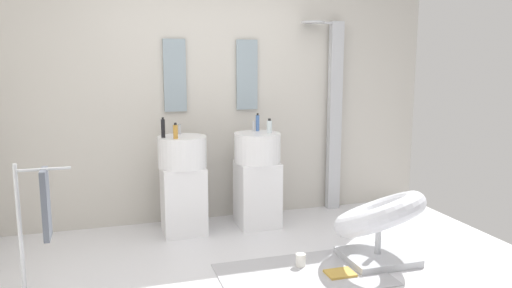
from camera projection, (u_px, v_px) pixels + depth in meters
ground_plane at (259, 282)px, 3.79m from camera, size 4.80×3.60×0.04m
rear_partition at (210, 94)px, 5.12m from camera, size 4.80×0.10×2.60m
pedestal_sink_left at (183, 182)px, 4.74m from camera, size 0.46×0.46×1.04m
pedestal_sink_right at (257, 177)px, 4.96m from camera, size 0.46×0.46×1.04m
vanity_mirror_left at (175, 75)px, 4.91m from camera, size 0.22×0.03×0.71m
vanity_mirror_right at (247, 75)px, 5.13m from camera, size 0.22×0.03×0.71m
shower_column at (333, 112)px, 5.43m from camera, size 0.49×0.24×2.05m
lounge_chair at (379, 220)px, 4.09m from camera, size 1.10×1.10×0.65m
towel_rack at (42, 207)px, 3.49m from camera, size 0.37×0.22×0.95m
area_rug at (303, 274)px, 3.86m from camera, size 1.29×0.79×0.01m
magazine_ochre at (340, 273)px, 3.85m from camera, size 0.22×0.17×0.02m
coffee_mug at (301, 260)px, 4.01m from camera, size 0.08×0.08×0.10m
soap_bottle_amber at (176, 131)px, 4.52m from camera, size 0.04×0.04×0.15m
soap_bottle_blue at (258, 123)px, 5.01m from camera, size 0.04×0.04×0.18m
soap_bottle_black at (163, 128)px, 4.59m from camera, size 0.04×0.04×0.19m
soap_bottle_clear at (269, 126)px, 4.88m from camera, size 0.05×0.05×0.14m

